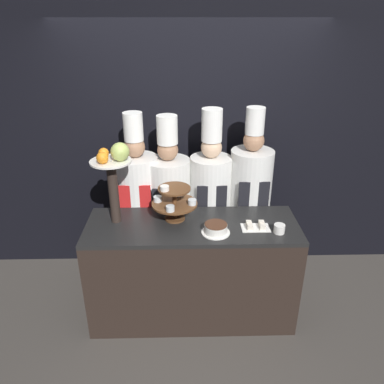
{
  "coord_description": "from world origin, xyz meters",
  "views": [
    {
      "loc": [
        -0.07,
        -2.38,
        2.52
      ],
      "look_at": [
        0.0,
        0.41,
        1.19
      ],
      "focal_mm": 35.0,
      "sensor_mm": 36.0,
      "label": 1
    }
  ],
  "objects_px": {
    "cup_white": "(279,229)",
    "chef_right": "(250,195)",
    "cake_square_tray": "(256,226)",
    "chef_center_left": "(169,199)",
    "cake_round": "(216,229)",
    "fruit_pedestal": "(114,169)",
    "chef_center_right": "(210,196)",
    "chef_left": "(138,198)",
    "tiered_stand": "(174,201)"
  },
  "relations": [
    {
      "from": "chef_center_left",
      "to": "chef_center_right",
      "type": "distance_m",
      "value": 0.4
    },
    {
      "from": "chef_left",
      "to": "cake_round",
      "type": "bearing_deg",
      "value": -43.49
    },
    {
      "from": "cake_square_tray",
      "to": "chef_center_left",
      "type": "xyz_separation_m",
      "value": [
        -0.72,
        0.59,
        -0.04
      ]
    },
    {
      "from": "cup_white",
      "to": "chef_right",
      "type": "height_order",
      "value": "chef_right"
    },
    {
      "from": "fruit_pedestal",
      "to": "cup_white",
      "type": "xyz_separation_m",
      "value": [
        1.31,
        -0.21,
        -0.44
      ]
    },
    {
      "from": "cake_square_tray",
      "to": "chef_center_left",
      "type": "height_order",
      "value": "chef_center_left"
    },
    {
      "from": "chef_center_left",
      "to": "chef_right",
      "type": "height_order",
      "value": "chef_right"
    },
    {
      "from": "cake_square_tray",
      "to": "chef_left",
      "type": "relative_size",
      "value": 0.13
    },
    {
      "from": "chef_left",
      "to": "chef_center_left",
      "type": "relative_size",
      "value": 1.02
    },
    {
      "from": "tiered_stand",
      "to": "fruit_pedestal",
      "type": "bearing_deg",
      "value": -176.85
    },
    {
      "from": "chef_center_left",
      "to": "cup_white",
      "type": "bearing_deg",
      "value": -36.36
    },
    {
      "from": "tiered_stand",
      "to": "cup_white",
      "type": "bearing_deg",
      "value": -15.99
    },
    {
      "from": "tiered_stand",
      "to": "chef_center_left",
      "type": "height_order",
      "value": "chef_center_left"
    },
    {
      "from": "chef_left",
      "to": "cake_square_tray",
      "type": "bearing_deg",
      "value": -29.97
    },
    {
      "from": "cup_white",
      "to": "tiered_stand",
      "type": "bearing_deg",
      "value": 164.01
    },
    {
      "from": "cake_round",
      "to": "tiered_stand",
      "type": "bearing_deg",
      "value": 145.11
    },
    {
      "from": "tiered_stand",
      "to": "cake_square_tray",
      "type": "relative_size",
      "value": 1.68
    },
    {
      "from": "cake_round",
      "to": "fruit_pedestal",
      "type": "bearing_deg",
      "value": 165.62
    },
    {
      "from": "tiered_stand",
      "to": "chef_right",
      "type": "distance_m",
      "value": 0.84
    },
    {
      "from": "cup_white",
      "to": "cake_square_tray",
      "type": "xyz_separation_m",
      "value": [
        -0.18,
        0.07,
        -0.02
      ]
    },
    {
      "from": "tiered_stand",
      "to": "cup_white",
      "type": "height_order",
      "value": "tiered_stand"
    },
    {
      "from": "fruit_pedestal",
      "to": "cake_square_tray",
      "type": "distance_m",
      "value": 1.23
    },
    {
      "from": "chef_left",
      "to": "chef_center_right",
      "type": "distance_m",
      "value": 0.69
    },
    {
      "from": "chef_right",
      "to": "cup_white",
      "type": "bearing_deg",
      "value": -79.22
    },
    {
      "from": "tiered_stand",
      "to": "chef_center_left",
      "type": "xyz_separation_m",
      "value": [
        -0.06,
        0.42,
        -0.2
      ]
    },
    {
      "from": "cup_white",
      "to": "chef_center_left",
      "type": "relative_size",
      "value": 0.05
    },
    {
      "from": "cake_round",
      "to": "cup_white",
      "type": "height_order",
      "value": "cake_round"
    },
    {
      "from": "cup_white",
      "to": "chef_left",
      "type": "relative_size",
      "value": 0.05
    },
    {
      "from": "fruit_pedestal",
      "to": "cake_round",
      "type": "distance_m",
      "value": 0.94
    },
    {
      "from": "cake_round",
      "to": "chef_center_left",
      "type": "xyz_separation_m",
      "value": [
        -0.39,
        0.65,
        -0.06
      ]
    },
    {
      "from": "fruit_pedestal",
      "to": "cup_white",
      "type": "relative_size",
      "value": 7.79
    },
    {
      "from": "chef_center_right",
      "to": "cake_round",
      "type": "bearing_deg",
      "value": -90.18
    },
    {
      "from": "chef_right",
      "to": "chef_center_left",
      "type": "bearing_deg",
      "value": 179.99
    },
    {
      "from": "chef_left",
      "to": "chef_center_left",
      "type": "bearing_deg",
      "value": -0.0
    },
    {
      "from": "cake_round",
      "to": "cake_square_tray",
      "type": "xyz_separation_m",
      "value": [
        0.33,
        0.07,
        -0.02
      ]
    },
    {
      "from": "cake_square_tray",
      "to": "chef_center_left",
      "type": "bearing_deg",
      "value": 140.89
    },
    {
      "from": "chef_center_left",
      "to": "chef_right",
      "type": "relative_size",
      "value": 0.96
    },
    {
      "from": "fruit_pedestal",
      "to": "chef_left",
      "type": "relative_size",
      "value": 0.39
    },
    {
      "from": "chef_center_right",
      "to": "chef_right",
      "type": "distance_m",
      "value": 0.38
    },
    {
      "from": "chef_left",
      "to": "chef_right",
      "type": "height_order",
      "value": "chef_right"
    },
    {
      "from": "cup_white",
      "to": "chef_left",
      "type": "height_order",
      "value": "chef_left"
    },
    {
      "from": "chef_center_left",
      "to": "tiered_stand",
      "type": "bearing_deg",
      "value": -81.93
    },
    {
      "from": "fruit_pedestal",
      "to": "cake_square_tray",
      "type": "bearing_deg",
      "value": -7.07
    },
    {
      "from": "tiered_stand",
      "to": "cup_white",
      "type": "distance_m",
      "value": 0.88
    },
    {
      "from": "chef_center_left",
      "to": "chef_right",
      "type": "xyz_separation_m",
      "value": [
        0.77,
        -0.0,
        0.04
      ]
    },
    {
      "from": "chef_left",
      "to": "cup_white",
      "type": "bearing_deg",
      "value": -28.97
    },
    {
      "from": "cup_white",
      "to": "chef_left",
      "type": "distance_m",
      "value": 1.37
    },
    {
      "from": "fruit_pedestal",
      "to": "cup_white",
      "type": "distance_m",
      "value": 1.4
    },
    {
      "from": "chef_left",
      "to": "chef_center_left",
      "type": "xyz_separation_m",
      "value": [
        0.3,
        -0.0,
        -0.02
      ]
    },
    {
      "from": "tiered_stand",
      "to": "chef_left",
      "type": "distance_m",
      "value": 0.58
    }
  ]
}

